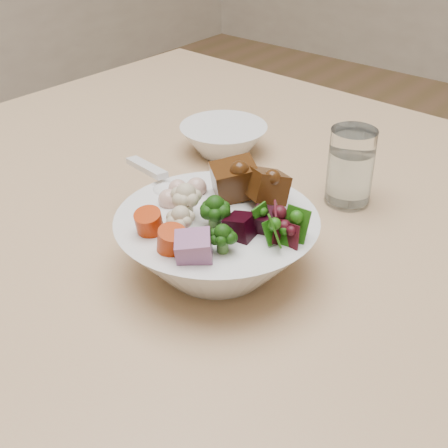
% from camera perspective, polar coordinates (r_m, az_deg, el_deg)
% --- Properties ---
extents(dining_table, '(1.73, 1.02, 0.80)m').
position_cam_1_polar(dining_table, '(0.80, 15.79, -9.26)').
color(dining_table, tan).
rests_on(dining_table, ground).
extents(food_bowl, '(0.23, 0.23, 0.13)m').
position_cam_1_polar(food_bowl, '(0.71, -0.46, -1.42)').
color(food_bowl, white).
rests_on(food_bowl, dining_table).
extents(soup_spoon, '(0.14, 0.07, 0.03)m').
position_cam_1_polar(soup_spoon, '(0.77, -5.54, 3.55)').
color(soup_spoon, white).
rests_on(soup_spoon, food_bowl).
extents(water_glass, '(0.06, 0.06, 0.11)m').
position_cam_1_polar(water_glass, '(0.86, 11.46, 4.87)').
color(water_glass, white).
rests_on(water_glass, dining_table).
extents(side_bowl, '(0.14, 0.14, 0.05)m').
position_cam_1_polar(side_bowl, '(1.00, -0.04, 7.73)').
color(side_bowl, white).
rests_on(side_bowl, dining_table).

